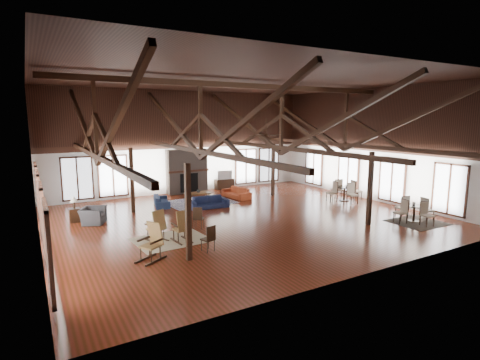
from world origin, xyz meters
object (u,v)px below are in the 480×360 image
sofa_navy_left (162,201)px  tv_console (224,184)px  coffee_table (198,194)px  armchair (93,216)px  sofa_orange (236,193)px  cafe_table_far (344,191)px  cafe_table_near (414,210)px  sofa_navy_front (209,202)px

sofa_navy_left → tv_console: size_ratio=1.45×
coffee_table → armchair: (-5.49, -1.61, -0.11)m
sofa_navy_left → sofa_orange: size_ratio=0.92×
armchair → tv_console: armchair is taller
coffee_table → cafe_table_far: (6.99, -3.61, 0.08)m
sofa_navy_left → cafe_table_far: 9.68m
cafe_table_far → cafe_table_near: bearing=-95.7°
cafe_table_near → cafe_table_far: size_ratio=0.94×
armchair → sofa_orange: bearing=-52.3°
sofa_navy_left → sofa_orange: sofa_orange is taller
armchair → cafe_table_near: bearing=-92.3°
sofa_navy_front → armchair: armchair is taller
armchair → cafe_table_near: 13.69m
cafe_table_near → tv_console: (-3.54, 10.89, -0.19)m
sofa_orange → coffee_table: 2.33m
tv_console → sofa_navy_front: bearing=-125.7°
sofa_orange → armchair: 7.98m
sofa_orange → cafe_table_near: 9.15m
sofa_navy_left → sofa_navy_front: bearing=-117.3°
sofa_navy_front → tv_console: (3.05, 4.24, 0.02)m
sofa_navy_left → cafe_table_near: 11.83m
sofa_orange → coffee_table: size_ratio=1.45×
sofa_navy_front → armchair: 5.44m
sofa_orange → cafe_table_near: (4.21, -8.12, 0.22)m
sofa_navy_left → cafe_table_far: (8.93, -3.71, 0.27)m
sofa_navy_left → sofa_orange: 4.28m
sofa_navy_front → sofa_navy_left: size_ratio=1.10×
sofa_navy_front → cafe_table_far: (7.04, -2.12, 0.25)m
armchair → tv_console: bearing=-36.6°
coffee_table → cafe_table_near: bearing=-51.7°
sofa_navy_left → cafe_table_far: size_ratio=0.85×
cafe_table_near → cafe_table_far: (0.45, 4.53, 0.03)m
cafe_table_near → coffee_table: bearing=128.7°
sofa_navy_left → tv_console: bearing=-49.1°
sofa_orange → tv_console: bearing=159.4°
cafe_table_near → sofa_navy_front: bearing=134.7°
sofa_navy_left → cafe_table_far: cafe_table_far is taller
tv_console → cafe_table_far: bearing=-57.9°
sofa_navy_left → armchair: size_ratio=1.70×
armchair → tv_console: size_ratio=0.85×
armchair → cafe_table_far: 12.64m
coffee_table → armchair: bearing=-164.1°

